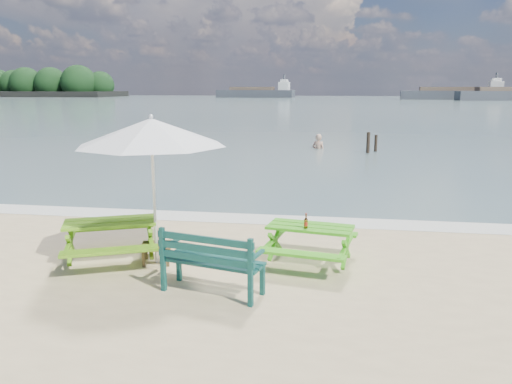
% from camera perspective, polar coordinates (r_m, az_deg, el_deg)
% --- Properties ---
extents(sea, '(300.00, 300.00, 0.00)m').
position_cam_1_polar(sea, '(91.68, 7.81, 9.94)').
color(sea, slate).
rests_on(sea, ground).
extents(foam_strip, '(22.00, 0.90, 0.01)m').
position_cam_1_polar(foam_strip, '(11.79, -1.13, -3.05)').
color(foam_strip, silver).
rests_on(foam_strip, ground).
extents(picnic_table_left, '(2.12, 2.21, 0.75)m').
position_cam_1_polar(picnic_table_left, '(9.26, -16.23, -5.49)').
color(picnic_table_left, '#5B9716').
rests_on(picnic_table_left, ground).
extents(picnic_table_right, '(1.71, 1.85, 0.70)m').
position_cam_1_polar(picnic_table_right, '(8.82, 6.16, -6.11)').
color(picnic_table_right, '#3DA218').
rests_on(picnic_table_right, ground).
extents(park_bench, '(1.63, 0.88, 0.96)m').
position_cam_1_polar(park_bench, '(7.64, -4.98, -9.31)').
color(park_bench, '#0E3C36').
rests_on(park_bench, ground).
extents(side_table, '(0.63, 0.63, 0.33)m').
position_cam_1_polar(side_table, '(9.05, -11.28, -6.87)').
color(side_table, brown).
rests_on(side_table, ground).
extents(patio_umbrella, '(3.15, 3.15, 2.54)m').
position_cam_1_polar(patio_umbrella, '(8.61, -11.87, 6.72)').
color(patio_umbrella, silver).
rests_on(patio_umbrella, ground).
extents(beer_bottle, '(0.07, 0.07, 0.26)m').
position_cam_1_polar(beer_bottle, '(8.54, 5.72, -3.59)').
color(beer_bottle, brown).
rests_on(beer_bottle, picnic_table_right).
extents(swimmer, '(0.79, 0.66, 1.86)m').
position_cam_1_polar(swimmer, '(25.46, 7.14, 4.53)').
color(swimmer, tan).
rests_on(swimmer, ground).
extents(mooring_pilings, '(0.55, 0.75, 1.18)m').
position_cam_1_polar(mooring_pilings, '(24.34, 13.03, 5.27)').
color(mooring_pilings, black).
rests_on(mooring_pilings, ground).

